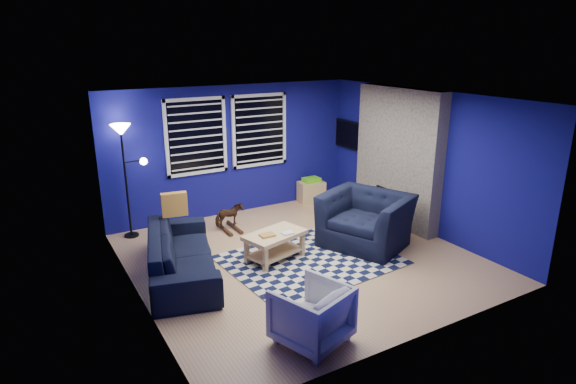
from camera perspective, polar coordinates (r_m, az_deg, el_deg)
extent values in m
plane|color=tan|center=(7.67, 1.54, -7.79)|extent=(5.00, 5.00, 0.00)
plane|color=white|center=(6.98, 1.71, 11.11)|extent=(5.00, 5.00, 0.00)
plane|color=navy|center=(9.38, -6.46, 4.90)|extent=(5.00, 0.00, 5.00)
plane|color=navy|center=(6.34, -17.99, -2.02)|extent=(0.00, 5.00, 5.00)
plane|color=navy|center=(8.77, 15.69, 3.46)|extent=(0.00, 5.00, 5.00)
cube|color=gray|center=(9.02, 12.86, 4.07)|extent=(0.26, 2.00, 2.50)
cube|color=black|center=(9.17, 11.84, -1.50)|extent=(0.04, 0.70, 0.60)
cube|color=gray|center=(9.20, 11.11, -3.46)|extent=(0.50, 1.20, 0.08)
cube|color=black|center=(9.02, -10.86, 6.47)|extent=(1.05, 0.02, 1.30)
cube|color=white|center=(8.91, -11.09, 10.75)|extent=(1.17, 0.05, 0.06)
cube|color=white|center=(9.17, -10.60, 2.29)|extent=(1.17, 0.05, 0.06)
cube|color=black|center=(9.52, -3.43, 7.32)|extent=(1.05, 0.02, 1.30)
cube|color=white|center=(9.42, -3.48, 11.38)|extent=(1.17, 0.05, 0.06)
cube|color=white|center=(9.66, -3.33, 3.33)|extent=(1.17, 0.05, 0.06)
cube|color=black|center=(10.16, 7.51, 6.69)|extent=(0.06, 1.00, 0.58)
cube|color=black|center=(10.14, 7.35, 6.67)|extent=(0.01, 0.92, 0.50)
cube|color=black|center=(7.59, 2.67, -8.04)|extent=(2.65, 2.19, 0.02)
imported|color=black|center=(7.17, -12.52, -7.14)|extent=(2.45, 1.45, 0.67)
imported|color=black|center=(8.08, 9.19, -3.31)|extent=(1.71, 1.63, 0.87)
imported|color=gray|center=(5.56, 2.79, -14.29)|extent=(0.94, 0.95, 0.69)
imported|color=#422715|center=(8.70, -6.98, -2.78)|extent=(0.24, 0.51, 0.42)
cube|color=#DBB47B|center=(7.44, -1.57, -5.10)|extent=(1.05, 0.77, 0.06)
cube|color=#DBB47B|center=(7.56, -1.55, -7.15)|extent=(0.95, 0.67, 0.03)
cube|color=#AF7532|center=(7.31, -2.46, -5.13)|extent=(0.25, 0.21, 0.03)
cube|color=silver|center=(7.39, -0.03, -4.88)|extent=(0.21, 0.17, 0.03)
cube|color=#DBB47B|center=(7.19, -3.55, -7.87)|extent=(0.08, 0.08, 0.38)
cube|color=#DBB47B|center=(7.54, 1.88, -6.59)|extent=(0.08, 0.08, 0.38)
cube|color=#DBB47B|center=(7.53, -5.00, -6.68)|extent=(0.08, 0.08, 0.38)
cube|color=#DBB47B|center=(7.87, 0.26, -5.52)|extent=(0.08, 0.08, 0.38)
cube|color=#DBB47B|center=(10.19, 2.77, 0.01)|extent=(0.58, 0.43, 0.44)
cube|color=black|center=(10.19, 2.77, 0.01)|extent=(0.50, 0.38, 0.35)
cube|color=#6DE81B|center=(10.11, 2.80, 1.45)|extent=(0.37, 0.31, 0.09)
cylinder|color=black|center=(8.91, -18.04, -4.89)|extent=(0.25, 0.25, 0.03)
cylinder|color=black|center=(8.62, -18.60, 0.75)|extent=(0.04, 0.04, 1.84)
cone|color=white|center=(8.41, -19.23, 6.97)|extent=(0.33, 0.33, 0.19)
sphere|color=white|center=(8.53, -16.75, 3.50)|extent=(0.12, 0.12, 0.12)
cube|color=gold|center=(7.65, -13.33, -1.44)|extent=(0.41, 0.18, 0.37)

